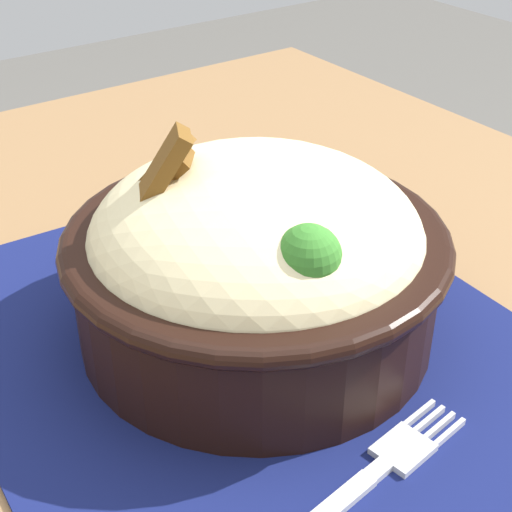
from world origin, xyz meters
TOP-DOWN VIEW (x-y plane):
  - placemat at (-0.04, 0.02)m, footprint 0.47×0.32m
  - bowl at (-0.09, 0.04)m, footprint 0.23×0.23m
  - fork at (0.03, 0.02)m, footprint 0.03×0.13m

SIDE VIEW (x-z plane):
  - placemat at x=-0.04m, z-range 0.75..0.76m
  - fork at x=0.03m, z-range 0.76..0.76m
  - bowl at x=-0.09m, z-range 0.74..0.87m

